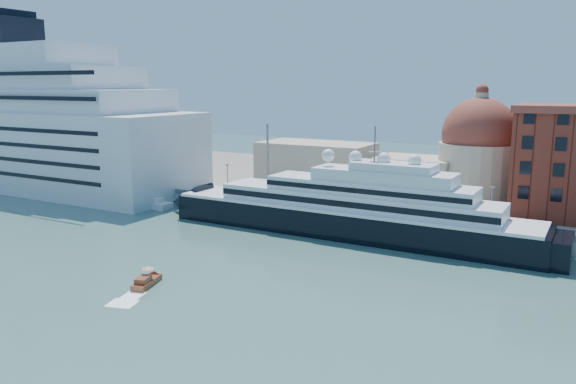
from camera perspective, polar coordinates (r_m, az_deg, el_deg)
The scene contains 9 objects.
ground at distance 94.42m, azimuth -2.16°, elevation -7.19°, with size 400.00×400.00×0.00m, color #345957.
quay at distance 123.26m, azimuth 6.16°, elevation -2.34°, with size 180.00×10.00×2.50m, color gray.
land at distance 161.06m, azimuth 11.96°, elevation 0.51°, with size 260.00×72.00×2.00m, color slate.
quay_fence at distance 118.83m, azimuth 5.31°, elevation -1.91°, with size 180.00×0.10×1.20m, color slate.
superyacht at distance 112.10m, azimuth 4.74°, elevation -2.01°, with size 84.62×11.73×25.29m.
service_barge at distance 140.02m, azimuth -13.95°, elevation -1.20°, with size 12.37×4.80×2.73m.
water_taxi at distance 86.40m, azimuth -14.21°, elevation -8.77°, with size 3.75×6.53×2.94m.
church at distance 141.36m, azimuth 12.45°, elevation 3.14°, with size 66.00×18.00×25.50m.
lamp_posts at distance 125.56m, azimuth 0.61°, elevation 1.96°, with size 120.80×2.40×18.00m.
Camera 1 is at (47.22, -76.37, 29.21)m, focal length 35.00 mm.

